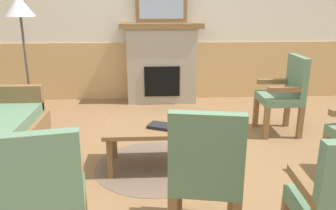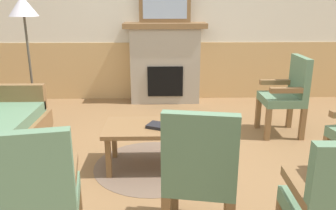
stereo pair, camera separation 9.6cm
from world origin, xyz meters
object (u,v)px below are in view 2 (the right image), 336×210
Objects in this scene: fireplace at (165,62)px; armchair_front_center at (200,169)px; book_on_table at (159,126)px; armchair_by_window_left at (288,92)px; coffee_table at (153,131)px; armchair_front_left at (36,194)px; framed_picture at (165,4)px; floor_lamp_by_couch at (24,14)px.

fireplace is 3.44m from armchair_front_center.
book_on_table is 1.82m from armchair_by_window_left.
coffee_table is 0.98× the size of armchair_front_left.
framed_picture reaches higher than armchair_front_left.
framed_picture is at bearing 87.70° from book_on_table.
coffee_table is at bearing 107.07° from armchair_front_center.
book_on_table is at bearing 61.39° from armchair_front_left.
framed_picture is 3.65× the size of book_on_table.
fireplace reaches higher than armchair_front_center.
armchair_by_window_left is 3.22m from armchair_front_left.
fireplace is at bearing 86.15° from coffee_table.
armchair_front_center is (-1.30, -1.96, 0.00)m from armchair_by_window_left.
armchair_front_center is 3.20m from floor_lamp_by_couch.
book_on_table is 0.22× the size of armchair_by_window_left.
floor_lamp_by_couch is (-3.26, 0.41, 0.91)m from armchair_by_window_left.
armchair_front_left reaches higher than book_on_table.
book_on_table is at bearing -38.12° from floor_lamp_by_couch.
floor_lamp_by_couch is (-0.95, 2.65, 0.91)m from armchair_front_left.
fireplace reaches higher than armchair_front_left.
armchair_by_window_left is at bearing -44.71° from fireplace.
framed_picture reaches higher than book_on_table.
armchair_front_center is at bearing -50.53° from floor_lamp_by_couch.
framed_picture is 3.94m from armchair_front_left.
fireplace is at bearing 77.47° from armchair_front_left.
floor_lamp_by_couch is at bearing 141.88° from book_on_table.
floor_lamp_by_couch is (-1.95, 2.37, 0.91)m from armchair_front_center.
book_on_table is 0.13× the size of floor_lamp_by_couch.
armchair_front_left is 2.96m from floor_lamp_by_couch.
fireplace is at bearing 87.70° from book_on_table.
coffee_table is at bearing 64.23° from armchair_front_left.
book_on_table is at bearing -37.24° from coffee_table.
floor_lamp_by_couch is at bearing 172.80° from armchair_by_window_left.
armchair_front_left is (-0.67, -1.38, 0.15)m from coffee_table.
armchair_front_center is at bearing -75.28° from book_on_table.
framed_picture reaches higher than coffee_table.
framed_picture is at bearing 86.15° from coffee_table.
framed_picture is 2.62m from book_on_table.
armchair_front_center reaches higher than book_on_table.
framed_picture reaches higher than armchair_front_center.
armchair_front_center is 0.58× the size of floor_lamp_by_couch.
book_on_table is at bearing -150.26° from armchair_by_window_left.
floor_lamp_by_couch is at bearing 129.47° from armchair_front_center.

